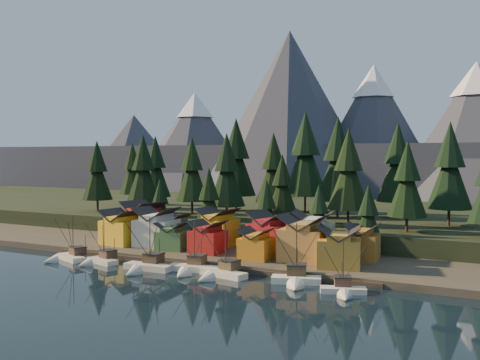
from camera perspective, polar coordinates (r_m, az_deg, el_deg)
The scene contains 45 objects.
ground at distance 106.55m, azimuth -8.75°, elevation -10.77°, with size 500.00×500.00×0.00m, color black.
shore_strip at distance 140.10m, azimuth 0.95°, elevation -7.17°, with size 400.00×50.00×1.50m, color #3D372C.
hillside at distance 185.51m, azimuth 7.80°, elevation -4.06°, with size 420.00×100.00×6.00m, color black.
dock at distance 119.87m, azimuth -4.07°, elevation -8.98°, with size 80.00×4.00×1.00m, color #42382F.
mountain_ridge at distance 304.51m, azimuth 14.81°, elevation 2.85°, with size 560.00×190.00×90.00m.
boat_0 at distance 132.26m, azimuth -18.02°, elevation -7.24°, with size 9.95×10.47×11.48m.
boat_1 at distance 126.47m, azimuth -14.86°, elevation -7.68°, with size 9.22×9.77×11.02m.
boat_2 at distance 116.77m, azimuth -10.12°, elevation -8.41°, with size 11.23×12.19×12.59m.
boat_3 at distance 114.23m, azimuth -5.27°, elevation -8.70°, with size 11.28×12.05×12.01m.
boat_4 at distance 109.12m, azimuth -2.21°, elevation -9.22°, with size 11.16×11.73×11.98m.
boat_5 at distance 103.85m, azimuth 6.00°, elevation -9.63°, with size 10.34×11.03×12.89m.
boat_6 at distance 98.08m, azimuth 11.00°, elevation -10.76°, with size 8.78×9.27×10.29m.
house_front_0 at distance 142.87m, azimuth -12.54°, elevation -4.82°, with size 9.69×9.25×8.98m.
house_front_1 at distance 137.97m, azimuth -8.90°, elevation -4.86°, with size 10.25×9.90×9.86m.
house_front_2 at distance 132.68m, azimuth -7.22°, elevation -5.86°, with size 7.99×8.04×6.79m.
house_front_3 at distance 127.57m, azimuth -3.46°, elevation -5.99°, with size 7.79×7.45×7.62m.
house_front_4 at distance 119.92m, azimuth 1.72°, elevation -6.73°, with size 6.90×7.43×6.89m.
house_front_5 at distance 118.17m, azimuth 6.77°, elevation -6.05°, with size 10.00×9.17×10.13m.
house_front_6 at distance 112.96m, azimuth 10.54°, elevation -6.92°, with size 10.18×9.83×8.52m.
house_back_0 at distance 148.47m, azimuth -10.29°, elevation -4.21°, with size 11.60×11.32×10.52m.
house_back_1 at distance 141.34m, azimuth -6.92°, elevation -5.08°, with size 7.34×7.43×7.98m.
house_back_2 at distance 137.38m, azimuth -2.41°, elevation -4.92°, with size 9.94×9.28×9.62m.
house_back_3 at distance 128.60m, azimuth 3.31°, elevation -5.43°, with size 11.20×10.43×9.67m.
house_back_4 at distance 126.32m, azimuth 7.82°, elevation -5.48°, with size 10.89×10.60×10.16m.
house_back_5 at distance 121.79m, azimuth 12.85°, elevation -6.37°, with size 7.45×7.53×8.02m.
tree_hill_0 at distance 183.29m, azimuth -14.99°, elevation 0.77°, with size 10.11×10.11×23.55m.
tree_hill_1 at distance 188.10m, azimuth -9.00°, elevation 1.19°, with size 10.94×10.94×25.47m.
tree_hill_2 at distance 166.11m, azimuth -10.28°, elevation 0.92°, with size 10.77×10.77×25.10m.
tree_hill_3 at distance 170.25m, azimuth -5.15°, elevation 0.92°, with size 10.62×10.62×24.73m.
tree_hill_4 at distance 179.20m, azimuth -0.42°, elevation 2.14°, with size 13.35×13.35×31.11m.
tree_hill_5 at distance 152.51m, azimuth -1.43°, elevation 0.79°, with size 10.75×10.75×25.05m.
tree_hill_6 at distance 162.47m, azimuth 3.58°, elevation 1.02°, with size 11.00×11.00×25.61m.
tree_hill_7 at distance 143.08m, azimuth 4.53°, elevation -0.67°, with size 8.15×8.15×18.98m.
tree_hill_8 at distance 162.79m, azimuth 10.40°, elevation 1.89°, with size 13.03×13.03×30.36m.
tree_hill_9 at distance 144.29m, azimuth 11.49°, elevation 0.84°, with size 11.16×11.16×25.99m.
tree_hill_10 at distance 166.79m, azimuth 16.46°, elevation 1.53°, with size 12.30×12.30×28.66m.
tree_hill_11 at distance 135.98m, azimuth 17.41°, elevation -0.19°, with size 9.58×9.58×22.32m.
tree_hill_12 at distance 150.66m, azimuth 21.46°, elevation 1.12°, with size 11.86×11.86×27.64m.
tree_hill_15 at distance 176.70m, azimuth 6.98°, elevation 2.48°, with size 14.25×14.25×33.20m.
tree_hill_16 at distance 206.99m, azimuth -11.39°, elevation 1.02°, with size 10.12×10.12×23.58m.
tree_shore_0 at distance 153.11m, azimuth -8.50°, elevation -2.60°, with size 7.23×7.23×16.84m.
tree_shore_1 at distance 144.25m, azimuth -3.33°, elevation -2.23°, with size 8.54×8.54×19.90m.
tree_shore_2 at distance 136.60m, azimuth 2.84°, elevation -3.15°, with size 7.34×7.34×17.11m.
tree_shore_3 at distance 131.55m, azimuth 8.42°, elevation -3.61°, with size 6.98×6.98×16.26m.
tree_shore_4 at distance 128.22m, azimuth 13.52°, elevation -3.75°, with size 7.09×7.09×16.51m.
Camera 1 is at (60.87, -83.88, 24.75)m, focal length 40.00 mm.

